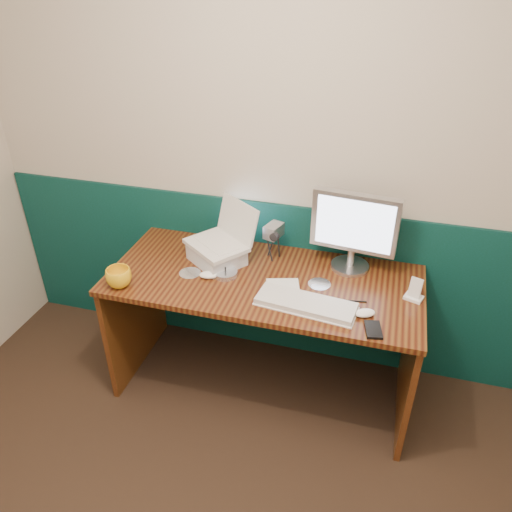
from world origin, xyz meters
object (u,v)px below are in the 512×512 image
(monitor, at_px, (354,231))
(keyboard, at_px, (306,304))
(desk, at_px, (263,334))
(laptop, at_px, (215,226))
(mug, at_px, (119,277))
(camcorder, at_px, (274,240))

(monitor, relative_size, keyboard, 0.93)
(desk, distance_m, keyboard, 0.50)
(laptop, relative_size, monitor, 0.70)
(desk, relative_size, keyboard, 3.43)
(mug, bearing_deg, monitor, 23.93)
(keyboard, relative_size, mug, 3.70)
(mug, bearing_deg, laptop, 41.61)
(monitor, bearing_deg, desk, -145.41)
(laptop, distance_m, mug, 0.55)
(desk, distance_m, laptop, 0.66)
(laptop, bearing_deg, keyboard, 10.42)
(desk, bearing_deg, monitor, 28.09)
(laptop, xyz_separation_m, camcorder, (0.28, 0.12, -0.11))
(desk, xyz_separation_m, keyboard, (0.25, -0.18, 0.39))
(camcorder, bearing_deg, mug, -127.90)
(mug, bearing_deg, keyboard, 5.07)
(monitor, bearing_deg, camcorder, -171.63)
(desk, relative_size, camcorder, 7.40)
(monitor, distance_m, keyboard, 0.48)
(keyboard, bearing_deg, mug, -168.43)
(keyboard, distance_m, mug, 0.93)
(laptop, bearing_deg, mug, -101.75)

